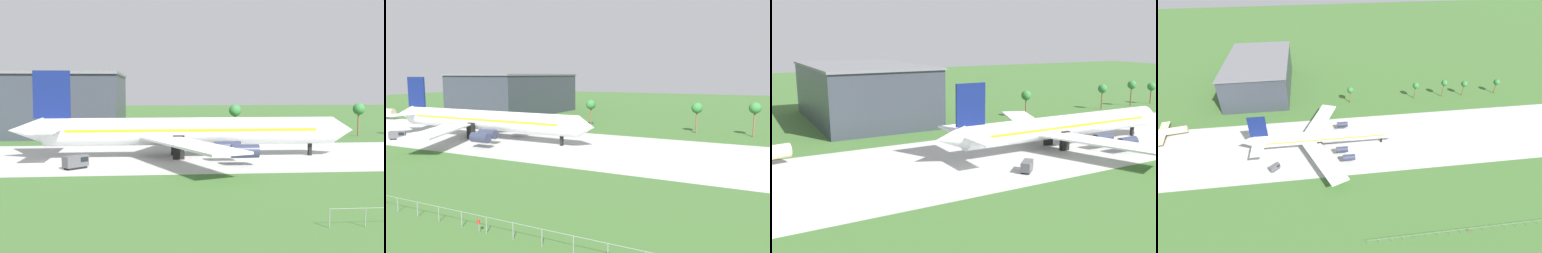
% 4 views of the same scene
% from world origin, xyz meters
% --- Properties ---
extents(jet_airliner, '(74.45, 61.86, 18.54)m').
position_xyz_m(jet_airliner, '(-51.11, -1.08, 5.55)').
color(jet_airliner, white).
rests_on(jet_airliner, ground_plane).
extents(baggage_tug, '(4.77, 4.58, 2.46)m').
position_xyz_m(baggage_tug, '(-72.51, -14.27, 1.33)').
color(baggage_tug, black).
rests_on(baggage_tug, ground_plane).
extents(terminal_building, '(36.72, 61.20, 19.65)m').
position_xyz_m(terminal_building, '(-86.16, 64.18, 9.84)').
color(terminal_building, '#333842').
rests_on(terminal_building, ground_plane).
extents(palm_tree_row, '(92.89, 3.60, 10.87)m').
position_xyz_m(palm_tree_row, '(17.33, 38.56, 7.93)').
color(palm_tree_row, brown).
rests_on(palm_tree_row, ground_plane).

